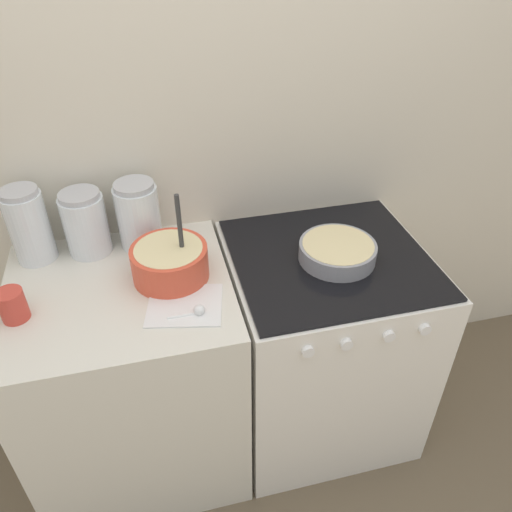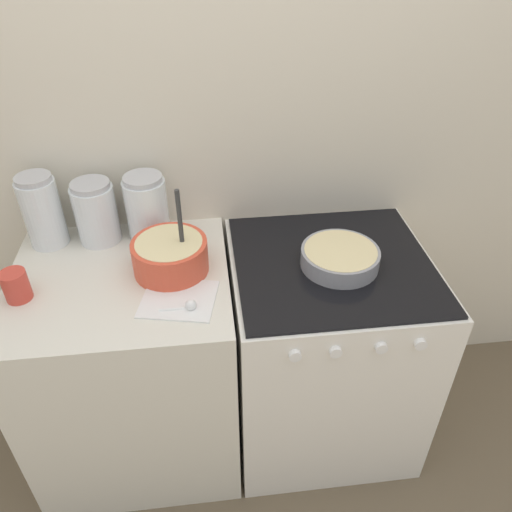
{
  "view_description": "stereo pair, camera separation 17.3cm",
  "coord_description": "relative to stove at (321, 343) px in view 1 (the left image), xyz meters",
  "views": [
    {
      "loc": [
        -0.24,
        -1.01,
        1.97
      ],
      "look_at": [
        0.1,
        0.35,
        0.95
      ],
      "focal_mm": 35.0,
      "sensor_mm": 36.0,
      "label": 1
    },
    {
      "loc": [
        -0.07,
        -1.04,
        1.97
      ],
      "look_at": [
        0.1,
        0.35,
        0.95
      ],
      "focal_mm": 35.0,
      "sensor_mm": 36.0,
      "label": 2
    }
  ],
  "objects": [
    {
      "name": "storage_jar_middle",
      "position": [
        -0.84,
        0.25,
        0.55
      ],
      "size": [
        0.16,
        0.16,
        0.24
      ],
      "color": "silver",
      "rests_on": "countertop_cabinet"
    },
    {
      "name": "ground_plane",
      "position": [
        -0.38,
        -0.35,
        -0.45
      ],
      "size": [
        12.0,
        12.0,
        0.0
      ],
      "primitive_type": "plane",
      "color": "brown"
    },
    {
      "name": "baking_pan",
      "position": [
        0.02,
        -0.02,
        0.49
      ],
      "size": [
        0.28,
        0.28,
        0.07
      ],
      "color": "gray",
      "rests_on": "stove"
    },
    {
      "name": "mixing_bowl",
      "position": [
        -0.57,
        0.02,
        0.52
      ],
      "size": [
        0.26,
        0.26,
        0.31
      ],
      "color": "#D84C33",
      "rests_on": "countertop_cabinet"
    },
    {
      "name": "measuring_spoon",
      "position": [
        -0.52,
        -0.19,
        0.47
      ],
      "size": [
        0.12,
        0.04,
        0.04
      ],
      "color": "white",
      "rests_on": "countertop_cabinet"
    },
    {
      "name": "wall_back",
      "position": [
        -0.38,
        0.37,
        0.75
      ],
      "size": [
        4.52,
        0.05,
        2.4
      ],
      "color": "beige",
      "rests_on": "ground_plane"
    },
    {
      "name": "recipe_page",
      "position": [
        -0.55,
        -0.14,
        0.45
      ],
      "size": [
        0.27,
        0.25,
        0.01
      ],
      "color": "white",
      "rests_on": "countertop_cabinet"
    },
    {
      "name": "stove",
      "position": [
        0.0,
        0.0,
        0.0
      ],
      "size": [
        0.73,
        0.71,
        0.9
      ],
      "color": "white",
      "rests_on": "ground_plane"
    },
    {
      "name": "countertop_cabinet",
      "position": [
        -0.76,
        0.0,
        0.0
      ],
      "size": [
        0.76,
        0.69,
        0.9
      ],
      "color": "silver",
      "rests_on": "ground_plane"
    },
    {
      "name": "storage_jar_left",
      "position": [
        -1.03,
        0.25,
        0.57
      ],
      "size": [
        0.14,
        0.14,
        0.28
      ],
      "color": "silver",
      "rests_on": "countertop_cabinet"
    },
    {
      "name": "storage_jar_right",
      "position": [
        -0.66,
        0.25,
        0.56
      ],
      "size": [
        0.16,
        0.16,
        0.25
      ],
      "color": "silver",
      "rests_on": "countertop_cabinet"
    },
    {
      "name": "tin_can",
      "position": [
        -1.06,
        -0.07,
        0.5
      ],
      "size": [
        0.08,
        0.08,
        0.1
      ],
      "color": "#CC3F33",
      "rests_on": "countertop_cabinet"
    }
  ]
}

